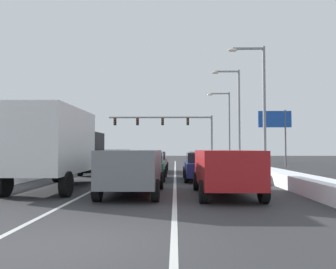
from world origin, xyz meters
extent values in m
plane|color=#333335|center=(0.00, 15.54, 0.00)|extent=(120.00, 120.00, 0.00)
cube|color=silver|center=(1.70, 19.42, 0.00)|extent=(0.14, 42.73, 0.01)
cube|color=silver|center=(-1.70, 19.42, 0.00)|extent=(0.14, 42.73, 0.01)
cube|color=white|center=(7.00, 19.42, 0.30)|extent=(1.26, 42.73, 0.61)
cube|color=white|center=(-7.00, 19.42, 0.40)|extent=(1.97, 42.73, 0.79)
cube|color=maroon|center=(3.57, 6.22, 1.04)|extent=(1.95, 4.90, 1.25)
cube|color=black|center=(3.57, 3.81, 1.32)|extent=(1.56, 0.06, 0.55)
cube|color=red|center=(2.79, 3.82, 0.94)|extent=(0.20, 0.08, 0.28)
cube|color=red|center=(4.35, 3.82, 0.94)|extent=(0.20, 0.08, 0.28)
cylinder|color=black|center=(2.61, 7.92, 0.37)|extent=(0.25, 0.74, 0.74)
cylinder|color=black|center=(4.52, 7.92, 0.37)|extent=(0.25, 0.74, 0.74)
cylinder|color=black|center=(2.61, 4.52, 0.37)|extent=(0.25, 0.74, 0.74)
cylinder|color=black|center=(4.52, 4.52, 0.37)|extent=(0.25, 0.74, 0.74)
cube|color=navy|center=(3.18, 12.41, 0.63)|extent=(1.82, 4.50, 0.70)
cube|color=black|center=(3.18, 12.26, 1.23)|extent=(1.64, 2.20, 0.55)
cube|color=red|center=(2.49, 10.21, 0.75)|extent=(0.24, 0.08, 0.14)
cube|color=red|center=(3.88, 10.21, 0.75)|extent=(0.24, 0.08, 0.14)
cylinder|color=black|center=(2.29, 13.96, 0.33)|extent=(0.22, 0.66, 0.66)
cylinder|color=black|center=(4.07, 13.96, 0.33)|extent=(0.22, 0.66, 0.66)
cylinder|color=black|center=(2.29, 10.86, 0.33)|extent=(0.22, 0.66, 0.66)
cylinder|color=black|center=(4.07, 10.86, 0.33)|extent=(0.22, 0.66, 0.66)
cube|color=silver|center=(3.54, 18.27, 0.63)|extent=(1.82, 4.50, 0.70)
cube|color=black|center=(3.54, 18.12, 1.23)|extent=(1.64, 2.20, 0.55)
cube|color=red|center=(2.85, 16.07, 0.75)|extent=(0.24, 0.08, 0.14)
cube|color=red|center=(4.23, 16.07, 0.75)|extent=(0.24, 0.08, 0.14)
cylinder|color=black|center=(2.65, 19.82, 0.33)|extent=(0.22, 0.66, 0.66)
cylinder|color=black|center=(4.43, 19.82, 0.33)|extent=(0.22, 0.66, 0.66)
cylinder|color=black|center=(2.65, 16.72, 0.33)|extent=(0.22, 0.66, 0.66)
cylinder|color=black|center=(4.43, 16.72, 0.33)|extent=(0.22, 0.66, 0.66)
cube|color=slate|center=(0.12, 6.47, 1.04)|extent=(1.95, 4.90, 1.25)
cube|color=black|center=(0.12, 4.06, 1.32)|extent=(1.56, 0.06, 0.55)
cube|color=red|center=(-0.66, 4.07, 0.94)|extent=(0.20, 0.08, 0.28)
cube|color=red|center=(0.90, 4.07, 0.94)|extent=(0.20, 0.08, 0.28)
cylinder|color=black|center=(-0.84, 8.17, 0.37)|extent=(0.25, 0.74, 0.74)
cylinder|color=black|center=(1.07, 8.17, 0.37)|extent=(0.25, 0.74, 0.74)
cylinder|color=black|center=(-0.84, 4.77, 0.37)|extent=(0.25, 0.74, 0.74)
cylinder|color=black|center=(1.07, 4.77, 0.37)|extent=(0.25, 0.74, 0.74)
cube|color=#1E5633|center=(0.19, 12.71, 0.63)|extent=(1.82, 4.50, 0.70)
cube|color=black|center=(0.19, 12.56, 1.23)|extent=(1.64, 2.20, 0.55)
cube|color=red|center=(-0.50, 10.51, 0.75)|extent=(0.24, 0.08, 0.14)
cube|color=red|center=(0.89, 10.51, 0.75)|extent=(0.24, 0.08, 0.14)
cylinder|color=black|center=(-0.70, 14.26, 0.33)|extent=(0.22, 0.66, 0.66)
cylinder|color=black|center=(1.08, 14.26, 0.33)|extent=(0.22, 0.66, 0.66)
cylinder|color=black|center=(-0.70, 11.16, 0.33)|extent=(0.22, 0.66, 0.66)
cylinder|color=black|center=(1.08, 11.16, 0.33)|extent=(0.22, 0.66, 0.66)
cube|color=maroon|center=(0.16, 18.57, 0.63)|extent=(1.82, 4.50, 0.70)
cube|color=black|center=(0.16, 18.42, 1.23)|extent=(1.64, 2.20, 0.55)
cube|color=red|center=(-0.53, 16.37, 0.75)|extent=(0.24, 0.08, 0.14)
cube|color=red|center=(0.85, 16.37, 0.75)|extent=(0.24, 0.08, 0.14)
cylinder|color=black|center=(-0.73, 20.12, 0.33)|extent=(0.22, 0.66, 0.66)
cylinder|color=black|center=(1.05, 20.12, 0.33)|extent=(0.22, 0.66, 0.66)
cylinder|color=black|center=(-0.73, 17.02, 0.33)|extent=(0.22, 0.66, 0.66)
cylinder|color=black|center=(1.05, 17.02, 0.33)|extent=(0.22, 0.66, 0.66)
cube|color=black|center=(-3.33, 10.88, 1.56)|extent=(2.35, 2.20, 2.00)
cube|color=silver|center=(-3.33, 7.28, 2.06)|extent=(2.35, 5.00, 2.60)
cylinder|color=black|center=(-4.45, 11.18, 0.46)|extent=(0.28, 0.92, 0.92)
cylinder|color=black|center=(-2.20, 11.18, 0.46)|extent=(0.28, 0.92, 0.92)
cylinder|color=black|center=(-4.45, 5.78, 0.46)|extent=(0.28, 0.92, 0.92)
cylinder|color=black|center=(-2.20, 5.78, 0.46)|extent=(0.28, 0.92, 0.92)
cube|color=#38383D|center=(-3.39, 16.38, 0.63)|extent=(1.82, 4.50, 0.70)
cube|color=black|center=(-3.39, 16.23, 1.23)|extent=(1.64, 2.20, 0.55)
cube|color=red|center=(-4.08, 14.18, 0.75)|extent=(0.24, 0.08, 0.14)
cube|color=red|center=(-2.69, 14.18, 0.75)|extent=(0.24, 0.08, 0.14)
cylinder|color=black|center=(-4.28, 17.93, 0.33)|extent=(0.22, 0.66, 0.66)
cylinder|color=black|center=(-2.50, 17.93, 0.33)|extent=(0.22, 0.66, 0.66)
cylinder|color=black|center=(-4.28, 14.83, 0.33)|extent=(0.22, 0.66, 0.66)
cylinder|color=black|center=(-2.50, 14.83, 0.33)|extent=(0.22, 0.66, 0.66)
cube|color=#B7BABF|center=(-3.49, 22.16, 1.04)|extent=(1.95, 4.90, 1.25)
cube|color=black|center=(-3.49, 19.75, 1.32)|extent=(1.56, 0.06, 0.55)
cube|color=red|center=(-4.27, 19.76, 0.94)|extent=(0.20, 0.08, 0.28)
cube|color=red|center=(-2.71, 19.76, 0.94)|extent=(0.20, 0.08, 0.28)
cylinder|color=black|center=(-4.44, 23.86, 0.37)|extent=(0.25, 0.74, 0.74)
cylinder|color=black|center=(-2.53, 23.86, 0.37)|extent=(0.25, 0.74, 0.74)
cylinder|color=black|center=(-4.44, 20.46, 0.37)|extent=(0.25, 0.74, 0.74)
cylinder|color=black|center=(-2.53, 20.46, 0.37)|extent=(0.25, 0.74, 0.74)
cylinder|color=slate|center=(6.60, 38.85, 3.10)|extent=(0.28, 0.28, 6.20)
cube|color=slate|center=(-0.33, 38.85, 5.95)|extent=(13.86, 0.20, 0.20)
cube|color=black|center=(3.40, 38.85, 5.38)|extent=(0.34, 0.34, 0.95)
sphere|color=red|center=(3.40, 38.66, 5.66)|extent=(0.22, 0.22, 0.22)
sphere|color=#593F0C|center=(3.40, 38.66, 5.38)|extent=(0.22, 0.22, 0.22)
sphere|color=#0C3819|center=(3.40, 38.66, 5.09)|extent=(0.22, 0.22, 0.22)
cube|color=black|center=(0.00, 38.85, 5.38)|extent=(0.34, 0.34, 0.95)
sphere|color=red|center=(0.00, 38.66, 5.66)|extent=(0.22, 0.22, 0.22)
sphere|color=#593F0C|center=(0.00, 38.66, 5.38)|extent=(0.22, 0.22, 0.22)
sphere|color=#0C3819|center=(0.00, 38.66, 5.09)|extent=(0.22, 0.22, 0.22)
cube|color=black|center=(-3.40, 38.85, 5.38)|extent=(0.34, 0.34, 0.95)
sphere|color=red|center=(-3.40, 38.66, 5.66)|extent=(0.22, 0.22, 0.22)
sphere|color=#593F0C|center=(-3.40, 38.66, 5.38)|extent=(0.22, 0.22, 0.22)
sphere|color=#0C3819|center=(-3.40, 38.66, 5.09)|extent=(0.22, 0.22, 0.22)
cube|color=black|center=(-6.46, 38.85, 5.38)|extent=(0.34, 0.34, 0.95)
sphere|color=red|center=(-6.46, 38.66, 5.66)|extent=(0.22, 0.22, 0.22)
sphere|color=#593F0C|center=(-6.46, 38.66, 5.38)|extent=(0.22, 0.22, 0.22)
sphere|color=#0C3819|center=(-6.46, 38.66, 5.09)|extent=(0.22, 0.22, 0.22)
cylinder|color=gray|center=(8.01, 17.48, 4.51)|extent=(0.22, 0.22, 9.01)
cube|color=gray|center=(6.91, 17.48, 8.86)|extent=(2.20, 0.14, 0.14)
ellipsoid|color=#EAE5C6|center=(5.81, 17.48, 8.76)|extent=(0.70, 0.36, 0.24)
cylinder|color=gray|center=(7.71, 25.25, 4.59)|extent=(0.22, 0.22, 9.17)
cube|color=gray|center=(6.61, 25.25, 9.02)|extent=(2.20, 0.14, 0.14)
ellipsoid|color=#EAE5C6|center=(5.51, 25.25, 8.92)|extent=(0.70, 0.36, 0.24)
cylinder|color=gray|center=(8.03, 33.02, 4.18)|extent=(0.22, 0.22, 8.36)
cube|color=gray|center=(6.93, 33.02, 8.21)|extent=(2.20, 0.14, 0.14)
ellipsoid|color=#EAE5C6|center=(5.83, 33.02, 8.11)|extent=(0.70, 0.36, 0.24)
cylinder|color=#59595B|center=(10.39, 26.45, 2.75)|extent=(0.16, 0.16, 5.50)
cylinder|color=#59595B|center=(12.39, 26.45, 2.75)|extent=(0.16, 0.16, 5.50)
cube|color=#1947A5|center=(11.39, 26.45, 4.60)|extent=(3.20, 0.12, 1.60)
camera|label=1|loc=(1.72, -6.22, 1.74)|focal=35.83mm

